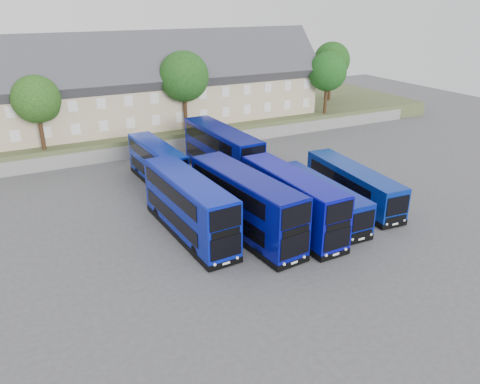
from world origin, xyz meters
The scene contains 15 objects.
ground centered at (0.00, 0.00, 0.00)m, with size 120.00×120.00×0.00m, color #4A4B50.
retaining_wall centered at (0.00, 24.00, 0.75)m, with size 70.00×0.40×1.50m, color slate.
earth_bank centered at (0.00, 34.00, 1.00)m, with size 80.00×20.00×2.00m, color #475630.
terrace_row centered at (-3.00, 30.00, 6.60)m, with size 48.00×10.40×11.20m.
dd_front_left centered at (-6.08, 3.92, 2.24)m, with size 3.29×11.58×4.55m.
dd_front_mid centered at (-2.27, 2.14, 2.32)m, with size 3.90×12.10×4.73m.
dd_front_right centered at (1.32, 1.40, 2.17)m, with size 2.85×11.19×4.42m.
dd_rear_left centered at (-4.98, 14.93, 1.94)m, with size 2.88×10.08×3.96m.
dd_rear_right centered at (1.53, 14.33, 2.35)m, with size 3.29×12.15×4.79m.
coach_east_a centered at (4.61, 2.19, 1.45)m, with size 2.46×10.88×2.96m.
coach_east_b centered at (8.87, 3.18, 1.53)m, with size 3.20×11.60×3.13m.
tree_west centered at (-13.85, 25.10, 7.05)m, with size 4.80×4.80×7.65m.
tree_mid centered at (2.15, 25.60, 8.07)m, with size 5.76×5.76×9.18m.
tree_east centered at (22.15, 25.10, 7.39)m, with size 5.12×5.12×8.16m.
tree_far centered at (28.15, 32.10, 7.73)m, with size 5.44×5.44×8.67m.
Camera 1 is at (-17.12, -25.99, 16.68)m, focal length 35.00 mm.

